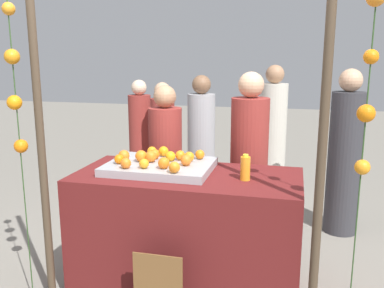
% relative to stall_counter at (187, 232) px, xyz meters
% --- Properties ---
extents(ground_plane, '(24.00, 24.00, 0.00)m').
position_rel_stall_counter_xyz_m(ground_plane, '(0.00, 0.00, -0.47)').
color(ground_plane, gray).
extents(stall_counter, '(1.70, 0.81, 0.94)m').
position_rel_stall_counter_xyz_m(stall_counter, '(0.00, 0.00, 0.00)').
color(stall_counter, '#5B1919').
rests_on(stall_counter, ground_plane).
extents(orange_tray, '(0.80, 0.60, 0.06)m').
position_rel_stall_counter_xyz_m(orange_tray, '(-0.23, 0.05, 0.50)').
color(orange_tray, '#9EA0A5').
rests_on(orange_tray, stall_counter).
extents(orange_0, '(0.08, 0.08, 0.08)m').
position_rel_stall_counter_xyz_m(orange_0, '(-0.10, 0.17, 0.57)').
color(orange_0, orange).
rests_on(orange_0, orange_tray).
extents(orange_1, '(0.08, 0.08, 0.08)m').
position_rel_stall_counter_xyz_m(orange_1, '(-0.01, 0.02, 0.57)').
color(orange_1, orange).
rests_on(orange_1, orange_tray).
extents(orange_2, '(0.09, 0.09, 0.09)m').
position_rel_stall_counter_xyz_m(orange_2, '(-0.52, 0.03, 0.57)').
color(orange_2, orange).
rests_on(orange_2, orange_tray).
extents(orange_3, '(0.07, 0.07, 0.07)m').
position_rel_stall_counter_xyz_m(orange_3, '(-0.29, -0.14, 0.56)').
color(orange_3, orange).
rests_on(orange_3, orange_tray).
extents(orange_4, '(0.08, 0.08, 0.08)m').
position_rel_stall_counter_xyz_m(orange_4, '(0.04, 0.24, 0.57)').
color(orange_4, orange).
rests_on(orange_4, orange_tray).
extents(orange_5, '(0.09, 0.09, 0.09)m').
position_rel_stall_counter_xyz_m(orange_5, '(-0.15, -0.11, 0.57)').
color(orange_5, orange).
rests_on(orange_5, orange_tray).
extents(orange_6, '(0.08, 0.08, 0.08)m').
position_rel_stall_counter_xyz_m(orange_6, '(-0.02, 0.14, 0.57)').
color(orange_6, orange).
rests_on(orange_6, orange_tray).
extents(orange_7, '(0.08, 0.08, 0.08)m').
position_rel_stall_counter_xyz_m(orange_7, '(-0.31, 0.15, 0.57)').
color(orange_7, orange).
rests_on(orange_7, orange_tray).
extents(orange_8, '(0.08, 0.08, 0.08)m').
position_rel_stall_counter_xyz_m(orange_8, '(-0.42, -0.17, 0.57)').
color(orange_8, orange).
rests_on(orange_8, orange_tray).
extents(orange_9, '(0.09, 0.09, 0.09)m').
position_rel_stall_counter_xyz_m(orange_9, '(-0.31, 0.05, 0.57)').
color(orange_9, orange).
rests_on(orange_9, orange_tray).
extents(orange_10, '(0.09, 0.09, 0.09)m').
position_rel_stall_counter_xyz_m(orange_10, '(-0.38, 0.05, 0.57)').
color(orange_10, orange).
rests_on(orange_10, orange_tray).
extents(orange_11, '(0.08, 0.08, 0.08)m').
position_rel_stall_counter_xyz_m(orange_11, '(-0.17, 0.12, 0.57)').
color(orange_11, orange).
rests_on(orange_11, orange_tray).
extents(orange_12, '(0.08, 0.08, 0.08)m').
position_rel_stall_counter_xyz_m(orange_12, '(-0.04, -0.20, 0.57)').
color(orange_12, orange).
rests_on(orange_12, orange_tray).
extents(orange_13, '(0.07, 0.07, 0.07)m').
position_rel_stall_counter_xyz_m(orange_13, '(-0.53, -0.06, 0.56)').
color(orange_13, orange).
rests_on(orange_13, orange_tray).
extents(orange_14, '(0.08, 0.08, 0.08)m').
position_rel_stall_counter_xyz_m(orange_14, '(-0.37, 0.24, 0.57)').
color(orange_14, orange).
rests_on(orange_14, orange_tray).
extents(orange_15, '(0.08, 0.08, 0.08)m').
position_rel_stall_counter_xyz_m(orange_15, '(-0.27, 0.26, 0.57)').
color(orange_15, orange).
rests_on(orange_15, orange_tray).
extents(juice_bottle, '(0.07, 0.07, 0.19)m').
position_rel_stall_counter_xyz_m(juice_bottle, '(0.44, -0.05, 0.56)').
color(juice_bottle, orange).
rests_on(juice_bottle, stall_counter).
extents(vendor_left, '(0.31, 0.31, 1.55)m').
position_rel_stall_counter_xyz_m(vendor_left, '(-0.40, 0.71, 0.25)').
color(vendor_left, maroon).
rests_on(vendor_left, ground_plane).
extents(vendor_right, '(0.34, 0.34, 1.68)m').
position_rel_stall_counter_xyz_m(vendor_right, '(0.39, 0.71, 0.31)').
color(vendor_right, maroon).
rests_on(vendor_right, ground_plane).
extents(crowd_person_0, '(0.34, 0.34, 1.70)m').
position_rel_stall_counter_xyz_m(crowd_person_0, '(0.50, 2.37, 0.33)').
color(crowd_person_0, beige).
rests_on(crowd_person_0, ground_plane).
extents(crowd_person_1, '(0.30, 0.30, 1.49)m').
position_rel_stall_counter_xyz_m(crowd_person_1, '(-0.84, 1.99, 0.23)').
color(crowd_person_1, maroon).
rests_on(crowd_person_1, ground_plane).
extents(crowd_person_2, '(0.32, 0.32, 1.60)m').
position_rel_stall_counter_xyz_m(crowd_person_2, '(-0.28, 1.73, 0.28)').
color(crowd_person_2, '#99999E').
rests_on(crowd_person_2, ground_plane).
extents(crowd_person_3, '(0.30, 0.30, 1.50)m').
position_rel_stall_counter_xyz_m(crowd_person_3, '(-1.25, 2.27, 0.23)').
color(crowd_person_3, maroon).
rests_on(crowd_person_3, ground_plane).
extents(crowd_person_4, '(0.34, 0.34, 1.69)m').
position_rel_stall_counter_xyz_m(crowd_person_4, '(1.28, 1.44, 0.32)').
color(crowd_person_4, '#333338').
rests_on(crowd_person_4, ground_plane).
extents(canopy_post_left, '(0.06, 0.06, 2.32)m').
position_rel_stall_counter_xyz_m(canopy_post_left, '(-0.93, -0.44, 0.69)').
color(canopy_post_left, '#473828').
rests_on(canopy_post_left, ground_plane).
extents(canopy_post_right, '(0.06, 0.06, 2.32)m').
position_rel_stall_counter_xyz_m(canopy_post_right, '(0.93, -0.44, 0.69)').
color(canopy_post_right, '#473828').
rests_on(canopy_post_right, ground_plane).
extents(garland_strand_left, '(0.12, 0.11, 2.21)m').
position_rel_stall_counter_xyz_m(garland_strand_left, '(-1.07, -0.48, 1.13)').
color(garland_strand_left, '#2D4C23').
rests_on(garland_strand_left, ground_plane).
extents(garland_strand_right, '(0.10, 0.10, 2.21)m').
position_rel_stall_counter_xyz_m(garland_strand_right, '(1.14, -0.49, 1.19)').
color(garland_strand_right, '#2D4C23').
rests_on(garland_strand_right, ground_plane).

